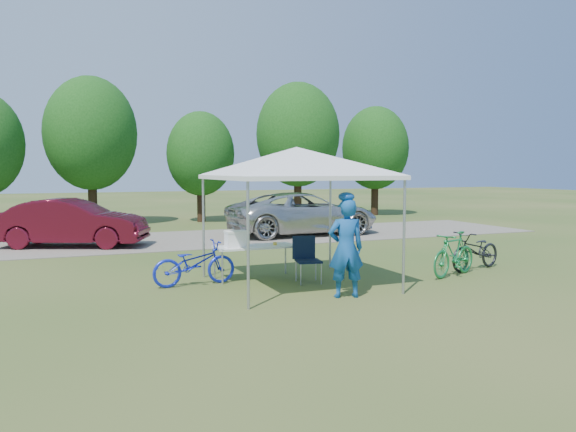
% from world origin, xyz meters
% --- Properties ---
extents(ground, '(100.00, 100.00, 0.00)m').
position_xyz_m(ground, '(0.00, 0.00, 0.00)').
color(ground, '#2D5119').
rests_on(ground, ground).
extents(gravel_strip, '(24.00, 5.00, 0.02)m').
position_xyz_m(gravel_strip, '(0.00, 8.00, 0.01)').
color(gravel_strip, gray).
rests_on(gravel_strip, ground).
extents(canopy, '(4.53, 4.53, 3.00)m').
position_xyz_m(canopy, '(0.00, 0.00, 2.65)').
color(canopy, '#A5A5AA').
rests_on(canopy, ground).
extents(treeline, '(24.89, 4.28, 6.30)m').
position_xyz_m(treeline, '(-0.29, 14.05, 3.53)').
color(treeline, '#382314').
rests_on(treeline, ground).
extents(folding_table, '(1.70, 0.71, 0.70)m').
position_xyz_m(folding_table, '(-0.54, 0.91, 0.66)').
color(folding_table, white).
rests_on(folding_table, ground).
extents(folding_chair, '(0.55, 0.57, 0.93)m').
position_xyz_m(folding_chair, '(0.31, 0.21, 0.55)').
color(folding_chair, black).
rests_on(folding_chair, ground).
extents(cooler, '(0.46, 0.31, 0.33)m').
position_xyz_m(cooler, '(-0.96, 0.91, 0.87)').
color(cooler, white).
rests_on(cooler, folding_table).
extents(ice_cream_cup, '(0.08, 0.08, 0.06)m').
position_xyz_m(ice_cream_cup, '(-0.12, 0.86, 0.73)').
color(ice_cream_cup, yellow).
rests_on(ice_cream_cup, folding_table).
extents(cyclist, '(0.73, 0.56, 1.77)m').
position_xyz_m(cyclist, '(0.39, -1.33, 0.89)').
color(cyclist, '#134F9B').
rests_on(cyclist, ground).
extents(bike_blue, '(1.71, 0.72, 0.88)m').
position_xyz_m(bike_blue, '(-1.88, 0.74, 0.44)').
color(bike_blue, '#1728CC').
rests_on(bike_blue, ground).
extents(bike_green, '(1.65, 0.99, 0.96)m').
position_xyz_m(bike_green, '(3.51, -0.43, 0.48)').
color(bike_green, '#1C8140').
rests_on(bike_green, ground).
extents(bike_dark, '(1.78, 1.01, 0.89)m').
position_xyz_m(bike_dark, '(4.48, -0.00, 0.44)').
color(bike_dark, black).
rests_on(bike_dark, ground).
extents(minivan, '(5.39, 2.61, 1.48)m').
position_xyz_m(minivan, '(3.63, 7.84, 0.76)').
color(minivan, beige).
rests_on(minivan, gravel_strip).
extents(sedan, '(4.53, 2.98, 1.41)m').
position_xyz_m(sedan, '(-3.97, 7.56, 0.73)').
color(sedan, '#550E1B').
rests_on(sedan, gravel_strip).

